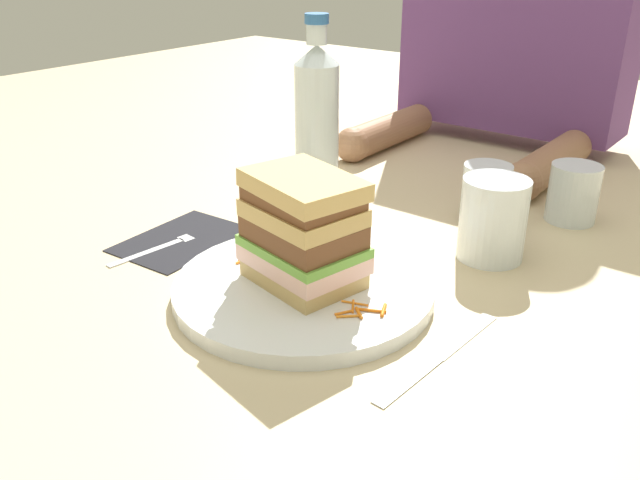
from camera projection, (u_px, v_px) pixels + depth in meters
ground_plane at (318, 289)px, 0.76m from camera, size 3.00×3.00×0.00m
main_plate at (304, 288)px, 0.75m from camera, size 0.29×0.29×0.02m
sandwich at (303, 231)px, 0.72m from camera, size 0.14×0.12×0.13m
carrot_shred_0 at (248, 255)px, 0.80m from camera, size 0.01×0.02×0.00m
carrot_shred_1 at (249, 258)px, 0.79m from camera, size 0.02×0.02×0.00m
carrot_shred_2 at (255, 248)px, 0.82m from camera, size 0.01×0.02×0.00m
carrot_shred_3 at (244, 253)px, 0.81m from camera, size 0.01×0.02×0.00m
carrot_shred_4 at (255, 255)px, 0.80m from camera, size 0.02×0.02×0.00m
carrot_shred_5 at (245, 251)px, 0.81m from camera, size 0.02×0.02×0.00m
carrot_shred_6 at (245, 260)px, 0.79m from camera, size 0.01×0.03×0.00m
carrot_shred_7 at (264, 257)px, 0.80m from camera, size 0.03×0.01×0.00m
carrot_shred_8 at (372, 310)px, 0.68m from camera, size 0.03×0.02×0.00m
carrot_shred_9 at (344, 313)px, 0.68m from camera, size 0.01×0.02×0.00m
carrot_shred_10 at (355, 303)px, 0.70m from camera, size 0.03×0.01×0.00m
carrot_shred_11 at (384, 310)px, 0.68m from camera, size 0.01×0.02×0.00m
carrot_shred_12 at (347, 316)px, 0.67m from camera, size 0.02×0.02×0.00m
carrot_shred_13 at (353, 306)px, 0.69m from camera, size 0.02×0.02×0.00m
carrot_shred_14 at (359, 313)px, 0.68m from camera, size 0.02×0.02×0.00m
napkin_dark at (182, 239)px, 0.88m from camera, size 0.13×0.17×0.00m
fork at (168, 242)px, 0.87m from camera, size 0.03×0.17×0.00m
knife at (436, 358)px, 0.64m from camera, size 0.03×0.20×0.00m
juice_glass at (492, 224)px, 0.82m from camera, size 0.08×0.08×0.10m
water_bottle at (317, 113)px, 1.04m from camera, size 0.07×0.07×0.27m
empty_tumbler_0 at (573, 193)px, 0.93m from camera, size 0.07×0.07×0.08m
empty_tumbler_1 at (486, 195)px, 0.92m from camera, size 0.07×0.07×0.09m
diner_across at (518, 3)px, 1.20m from camera, size 0.42×0.42×0.59m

